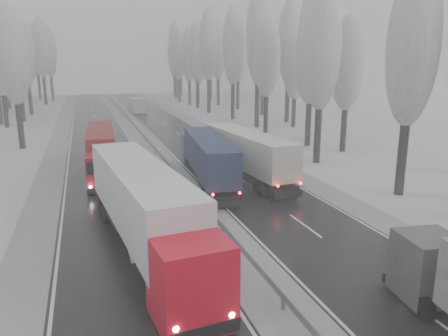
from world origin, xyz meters
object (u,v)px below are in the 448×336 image
truck_blue_box (206,155)px  truck_red_red (101,147)px  box_truck_distant (137,105)px  truck_cream_box (242,150)px  truck_red_white (145,206)px

truck_blue_box → truck_red_red: (-8.03, 6.54, -0.10)m
box_truck_distant → truck_red_red: size_ratio=0.54×
truck_red_red → truck_cream_box: bearing=-25.4°
truck_cream_box → truck_red_white: (-9.99, -13.18, 0.27)m
truck_cream_box → truck_red_white: truck_red_white is taller
truck_cream_box → truck_blue_box: bearing=-175.4°
truck_red_white → truck_red_red: truck_red_white is taller
truck_blue_box → box_truck_distant: size_ratio=1.95×
truck_blue_box → truck_red_white: size_ratio=0.86×
truck_blue_box → box_truck_distant: bearing=95.2°
box_truck_distant → truck_red_white: bearing=-97.3°
truck_blue_box → truck_red_red: 10.36m
box_truck_distant → truck_cream_box: bearing=-88.0°
box_truck_distant → truck_red_red: (-8.72, -46.09, 0.68)m
truck_cream_box → truck_red_red: truck_cream_box is taller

